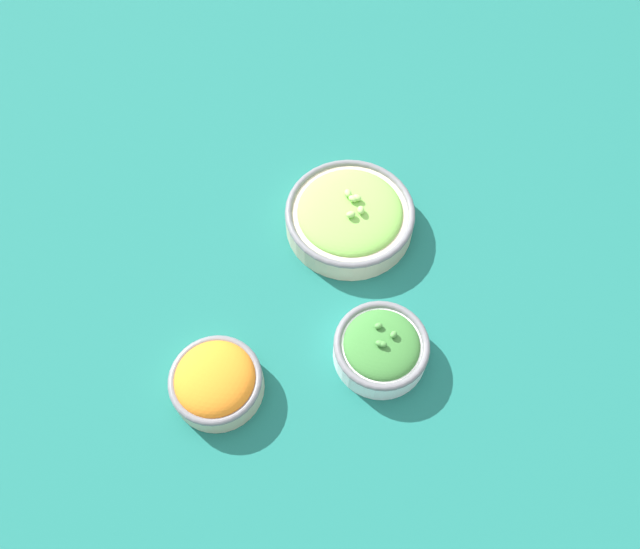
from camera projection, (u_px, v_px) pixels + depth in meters
ground_plane at (320, 283)px, 1.04m from camera, size 3.00×3.00×0.00m
bowl_broccoli at (381, 348)px, 0.96m from camera, size 0.15×0.15×0.07m
bowl_lettuce at (350, 216)px, 1.07m from camera, size 0.22×0.22×0.07m
bowl_carrots at (216, 381)px, 0.93m from camera, size 0.14×0.14×0.07m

